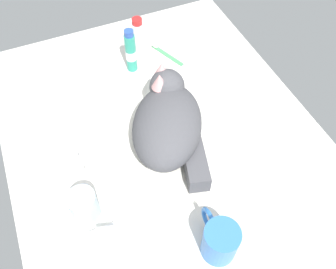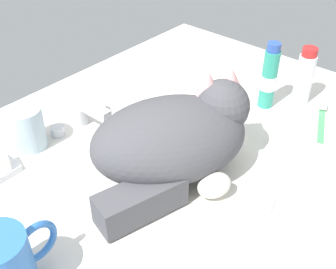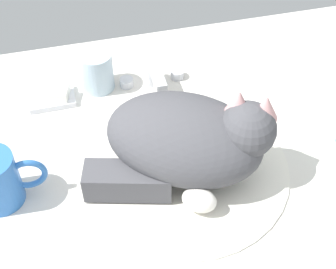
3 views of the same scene
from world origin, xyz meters
TOP-DOWN VIEW (x-y plane):
  - ground_plane at (0.00, 0.00)cm, footprint 110.00×82.50cm
  - sink_basin at (0.00, 0.00)cm, footprint 36.94×36.94cm
  - faucet at (0.00, 22.77)cm, footprint 13.57×10.91cm
  - cat at (0.77, -0.77)cm, footprint 33.42×28.24cm
  - coffee_mug at (-30.44, 1.06)cm, footprint 12.12×7.70cm
  - rinse_cup at (-11.00, 25.21)cm, footprint 6.51×6.51cm
  - soap_dish at (-20.66, 23.34)cm, footprint 9.00×6.40cm
  - soap_bar at (-20.66, 23.34)cm, footprint 7.91×5.91cm
  - toothpaste_bottle at (30.56, -1.13)cm, footprint 3.27×3.27cm
  - mouthwash_bottle at (37.25, -5.96)cm, footprint 3.78×3.78cm
  - toothbrush at (32.54, -13.22)cm, footprint 12.80×6.39cm

SIDE VIEW (x-z plane):
  - ground_plane at x=0.00cm, z-range -3.00..0.00cm
  - sink_basin at x=0.00cm, z-range 0.00..0.84cm
  - toothbrush at x=32.54cm, z-range -0.27..1.33cm
  - soap_dish at x=-20.66cm, z-range 0.00..1.20cm
  - soap_bar at x=-20.66cm, z-range 1.20..3.30cm
  - faucet at x=0.00cm, z-range -0.34..6.02cm
  - rinse_cup at x=-11.00cm, z-range 0.00..8.20cm
  - coffee_mug at x=-30.44cm, z-range 0.00..9.71cm
  - mouthwash_bottle at x=37.25cm, z-range -0.45..12.14cm
  - toothpaste_bottle at x=30.56cm, z-range -0.48..14.04cm
  - cat at x=0.77cm, z-range -0.35..16.10cm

